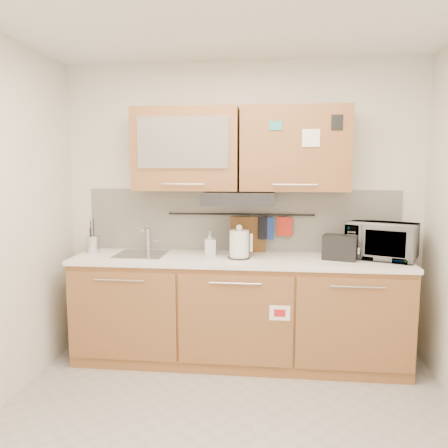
# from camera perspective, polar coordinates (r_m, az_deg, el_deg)

# --- Properties ---
(floor) EXTENTS (3.20, 3.20, 0.00)m
(floor) POSITION_cam_1_polar(r_m,az_deg,el_deg) (2.97, -0.16, -26.98)
(floor) COLOR #9E9993
(floor) RESTS_ON ground
(wall_back) EXTENTS (3.20, 0.00, 3.20)m
(wall_back) POSITION_cam_1_polar(r_m,az_deg,el_deg) (3.96, 2.23, 1.93)
(wall_back) COLOR silver
(wall_back) RESTS_ON ground
(base_cabinet) EXTENTS (2.80, 0.64, 0.88)m
(base_cabinet) POSITION_cam_1_polar(r_m,az_deg,el_deg) (3.85, 1.84, -11.87)
(base_cabinet) COLOR #A6643B
(base_cabinet) RESTS_ON floor
(countertop) EXTENTS (2.82, 0.62, 0.04)m
(countertop) POSITION_cam_1_polar(r_m,az_deg,el_deg) (3.72, 1.87, -4.67)
(countertop) COLOR white
(countertop) RESTS_ON base_cabinet
(backsplash) EXTENTS (2.80, 0.02, 0.56)m
(backsplash) POSITION_cam_1_polar(r_m,az_deg,el_deg) (3.96, 2.21, 0.47)
(backsplash) COLOR silver
(backsplash) RESTS_ON countertop
(upper_cabinets) EXTENTS (1.82, 0.37, 0.70)m
(upper_cabinets) POSITION_cam_1_polar(r_m,az_deg,el_deg) (3.77, 2.01, 9.72)
(upper_cabinets) COLOR #A6643B
(upper_cabinets) RESTS_ON wall_back
(range_hood) EXTENTS (0.60, 0.46, 0.10)m
(range_hood) POSITION_cam_1_polar(r_m,az_deg,el_deg) (3.71, 1.97, 3.41)
(range_hood) COLOR black
(range_hood) RESTS_ON upper_cabinets
(sink) EXTENTS (0.42, 0.40, 0.26)m
(sink) POSITION_cam_1_polar(r_m,az_deg,el_deg) (3.89, -10.72, -3.91)
(sink) COLOR silver
(sink) RESTS_ON countertop
(utensil_rail) EXTENTS (1.30, 0.02, 0.02)m
(utensil_rail) POSITION_cam_1_polar(r_m,az_deg,el_deg) (3.92, 2.18, 1.28)
(utensil_rail) COLOR black
(utensil_rail) RESTS_ON backsplash
(utensil_crock) EXTENTS (0.16, 0.16, 0.31)m
(utensil_crock) POSITION_cam_1_polar(r_m,az_deg,el_deg) (4.06, -16.72, -2.53)
(utensil_crock) COLOR silver
(utensil_crock) RESTS_ON countertop
(kettle) EXTENTS (0.22, 0.21, 0.29)m
(kettle) POSITION_cam_1_polar(r_m,az_deg,el_deg) (3.66, 2.01, -2.74)
(kettle) COLOR silver
(kettle) RESTS_ON countertop
(toaster) EXTENTS (0.30, 0.23, 0.20)m
(toaster) POSITION_cam_1_polar(r_m,az_deg,el_deg) (3.73, 14.90, -2.94)
(toaster) COLOR black
(toaster) RESTS_ON countertop
(microwave) EXTENTS (0.64, 0.55, 0.30)m
(microwave) POSITION_cam_1_polar(r_m,az_deg,el_deg) (3.88, 19.91, -2.08)
(microwave) COLOR #999999
(microwave) RESTS_ON countertop
(soap_bottle) EXTENTS (0.11, 0.11, 0.21)m
(soap_bottle) POSITION_cam_1_polar(r_m,az_deg,el_deg) (3.80, -1.83, -2.51)
(soap_bottle) COLOR #999999
(soap_bottle) RESTS_ON countertop
(cutting_board) EXTENTS (0.32, 0.05, 0.39)m
(cutting_board) POSITION_cam_1_polar(r_m,az_deg,el_deg) (3.93, 3.12, -1.91)
(cutting_board) COLOR brown
(cutting_board) RESTS_ON utensil_rail
(oven_mitt) EXTENTS (0.12, 0.04, 0.20)m
(oven_mitt) POSITION_cam_1_polar(r_m,az_deg,el_deg) (3.91, 5.62, -0.55)
(oven_mitt) COLOR navy
(oven_mitt) RESTS_ON utensil_rail
(dark_pouch) EXTENTS (0.13, 0.05, 0.20)m
(dark_pouch) POSITION_cam_1_polar(r_m,az_deg,el_deg) (3.91, 5.39, -0.52)
(dark_pouch) COLOR black
(dark_pouch) RESTS_ON utensil_rail
(pot_holder) EXTENTS (0.14, 0.05, 0.17)m
(pot_holder) POSITION_cam_1_polar(r_m,az_deg,el_deg) (3.91, 7.92, -0.34)
(pot_holder) COLOR #AF2717
(pot_holder) RESTS_ON utensil_rail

